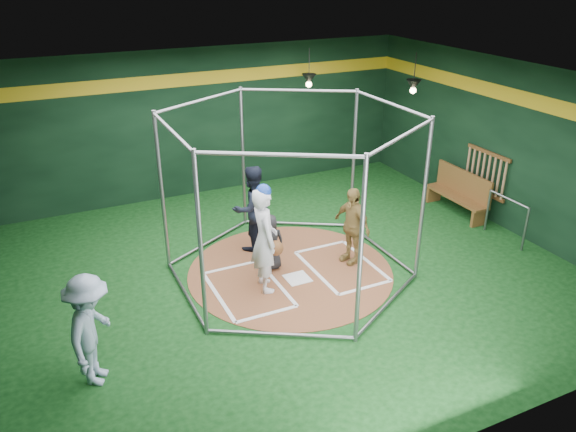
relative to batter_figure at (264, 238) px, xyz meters
name	(u,v)px	position (x,y,z in m)	size (l,w,h in m)	color
room_shell	(290,184)	(0.64, 0.32, 0.77)	(10.10, 9.10, 3.53)	#0B330F
clay_disc	(290,271)	(0.64, 0.31, -0.98)	(3.80, 3.80, 0.01)	brown
home_plate	(297,278)	(0.64, 0.01, -0.96)	(0.43, 0.43, 0.01)	white
batter_box_left	(248,289)	(-0.31, 0.06, -0.96)	(1.17, 1.77, 0.01)	white
batter_box_right	(341,266)	(1.59, 0.06, -0.96)	(1.17, 1.77, 0.01)	white
batting_cage	(290,197)	(0.64, 0.31, 0.52)	(4.05, 4.67, 3.00)	gray
bat_rack	(485,173)	(5.57, 0.71, 0.07)	(0.07, 1.25, 0.98)	brown
pendant_lamp_near	(309,79)	(2.84, 3.91, 1.76)	(0.34, 0.34, 0.90)	black
pendant_lamp_far	(413,85)	(4.64, 2.31, 1.76)	(0.34, 0.34, 0.90)	black
batter_figure	(264,238)	(0.00, 0.00, 0.00)	(0.53, 0.74, 1.96)	silver
visitor_leopard	(352,225)	(1.85, 0.18, -0.22)	(0.88, 0.37, 1.50)	tan
catcher_figure	(271,243)	(0.36, 0.56, -0.43)	(0.57, 0.59, 1.08)	black
umpire	(252,208)	(0.37, 1.48, -0.10)	(0.84, 0.65, 1.73)	black
bystander_blue	(91,330)	(-3.02, -1.20, -0.16)	(1.06, 0.61, 1.64)	#9EB6D2
dugout_bench	(460,192)	(5.27, 1.10, -0.47)	(0.40, 1.71, 1.00)	brown
steel_railing	(507,212)	(5.19, -0.39, -0.36)	(0.05, 1.08, 0.93)	slate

